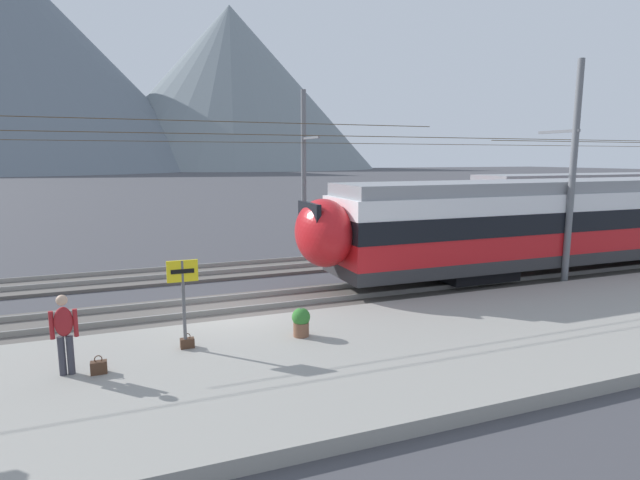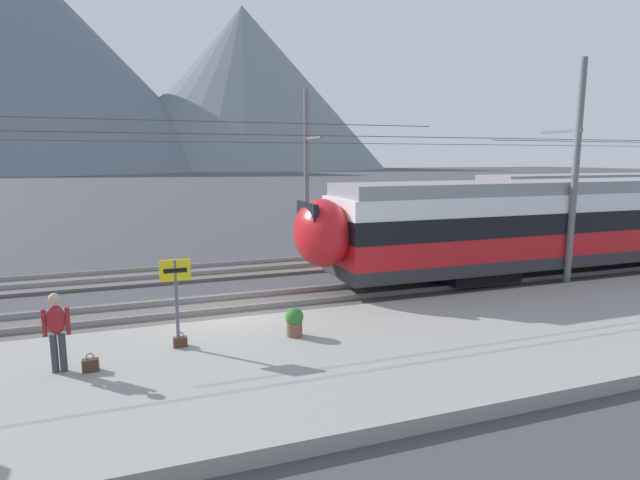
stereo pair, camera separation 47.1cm
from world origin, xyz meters
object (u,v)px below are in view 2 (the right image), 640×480
object	(u,v)px
catenary_mast_mid	(573,173)
passenger_walking	(57,328)
handbag_beside_passenger	(91,365)
potted_plant_platform_edge	(294,320)
catenary_mast_far_side	(307,173)
platform_sign	(176,283)
train_near_platform	(633,218)
handbag_near_sign	(180,342)

from	to	relation	value
catenary_mast_mid	passenger_walking	world-z (taller)	catenary_mast_mid
handbag_beside_passenger	potted_plant_platform_edge	xyz separation A→B (m)	(4.64, 0.61, 0.26)
catenary_mast_mid	handbag_beside_passenger	distance (m)	16.47
potted_plant_platform_edge	catenary_mast_far_side	bearing A→B (deg)	70.02
platform_sign	train_near_platform	bearing A→B (deg)	11.06
catenary_mast_far_side	handbag_near_sign	size ratio (longest dim) A/B	109.51
handbag_beside_passenger	platform_sign	bearing A→B (deg)	23.64
platform_sign	handbag_near_sign	distance (m)	1.43
train_near_platform	potted_plant_platform_edge	xyz separation A→B (m)	(-16.11, -3.89, -1.52)
train_near_platform	handbag_beside_passenger	distance (m)	21.31
catenary_mast_far_side	handbag_beside_passenger	bearing A→B (deg)	-126.70
train_near_platform	catenary_mast_far_side	xyz separation A→B (m)	(-12.13, 7.06, 1.81)
passenger_walking	potted_plant_platform_edge	size ratio (longest dim) A/B	2.33
passenger_walking	train_near_platform	bearing A→B (deg)	11.40
platform_sign	potted_plant_platform_edge	xyz separation A→B (m)	(2.80, -0.19, -1.14)
train_near_platform	potted_plant_platform_edge	size ratio (longest dim) A/B	40.58
potted_plant_platform_edge	passenger_walking	bearing A→B (deg)	-175.41
train_near_platform	catenary_mast_far_side	bearing A→B (deg)	149.79
train_near_platform	catenary_mast_mid	xyz separation A→B (m)	(-4.99, -1.47, 1.95)
train_near_platform	platform_sign	bearing A→B (deg)	-168.94
handbag_beside_passenger	handbag_near_sign	distance (m)	2.05
catenary_mast_mid	platform_sign	xyz separation A→B (m)	(-13.92, -2.23, -2.33)
handbag_near_sign	catenary_mast_mid	bearing A→B (deg)	9.04
handbag_near_sign	potted_plant_platform_edge	bearing A→B (deg)	-4.36
train_near_platform	catenary_mast_mid	distance (m)	5.56
train_near_platform	catenary_mast_mid	bearing A→B (deg)	-163.61
platform_sign	handbag_near_sign	xyz separation A→B (m)	(0.04, 0.02, -1.42)
catenary_mast_mid	platform_sign	distance (m)	14.28
catenary_mast_mid	catenary_mast_far_side	xyz separation A→B (m)	(-7.14, 8.53, -0.14)
catenary_mast_mid	potted_plant_platform_edge	world-z (taller)	catenary_mast_mid
train_near_platform	handbag_beside_passenger	xyz separation A→B (m)	(-20.75, -4.50, -1.78)
catenary_mast_mid	train_near_platform	bearing A→B (deg)	16.39
platform_sign	handbag_near_sign	world-z (taller)	platform_sign
handbag_beside_passenger	potted_plant_platform_edge	world-z (taller)	potted_plant_platform_edge
catenary_mast_mid	handbag_beside_passenger	xyz separation A→B (m)	(-15.76, -3.03, -3.73)
potted_plant_platform_edge	catenary_mast_mid	bearing A→B (deg)	12.27
catenary_mast_far_side	potted_plant_platform_edge	size ratio (longest dim) A/B	54.28
platform_sign	potted_plant_platform_edge	bearing A→B (deg)	-3.89
passenger_walking	handbag_beside_passenger	bearing A→B (deg)	-17.86
train_near_platform	passenger_walking	bearing A→B (deg)	-168.60
train_near_platform	handbag_near_sign	world-z (taller)	train_near_platform
handbag_near_sign	potted_plant_platform_edge	xyz separation A→B (m)	(2.76, -0.21, 0.28)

